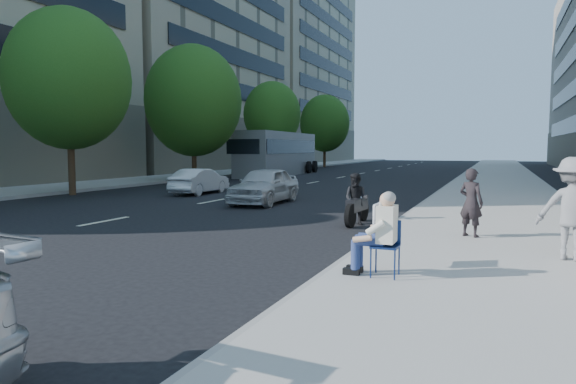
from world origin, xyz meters
The scene contains 16 objects.
ground centered at (0.00, 0.00, 0.00)m, with size 160.00×160.00×0.00m, color black.
near_sidewalk centered at (4.00, 20.00, 0.07)m, with size 5.00×120.00×0.15m, color #A3A098.
far_sidewalk centered at (-16.75, 20.00, 0.07)m, with size 4.50×120.00×0.15m, color #A3A098.
far_bldg_mid centered at (-30.00, 34.00, 17.00)m, with size 22.00×26.00×34.00m, color tan.
far_bldg_north centered at (-30.00, 62.00, 14.00)m, with size 22.00×28.00×28.00m, color tan.
tree_far_b centered at (-13.70, 8.00, 5.13)m, with size 5.40×5.40×8.24m.
tree_far_c centered at (-13.70, 18.00, 5.02)m, with size 6.00×6.00×8.47m.
tree_far_d centered at (-13.70, 30.00, 4.89)m, with size 4.80×4.80×7.65m.
tree_far_e centered at (-13.70, 44.00, 4.78)m, with size 5.40×5.40×7.89m.
seated_protester centered at (2.29, -1.80, 0.87)m, with size 0.83×1.12×1.31m.
jogger centered at (5.18, 0.59, 1.05)m, with size 1.17×0.67×1.81m, color gray.
pedestrian_woman centered at (3.42, 2.42, 0.91)m, with size 0.55×0.36×1.52m, color black.
white_sedan_near centered at (-4.26, 8.12, 0.69)m, with size 1.64×4.07×1.39m, color silver.
white_sedan_mid centered at (-8.75, 10.72, 0.58)m, with size 1.23×3.53×1.16m, color silver.
motorcycle centered at (0.38, 4.16, 0.64)m, with size 0.73×2.05×1.42m.
bus centered at (-11.96, 27.28, 1.64)m, with size 3.32×12.19×3.30m.
Camera 1 is at (3.96, -9.53, 2.11)m, focal length 32.00 mm.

